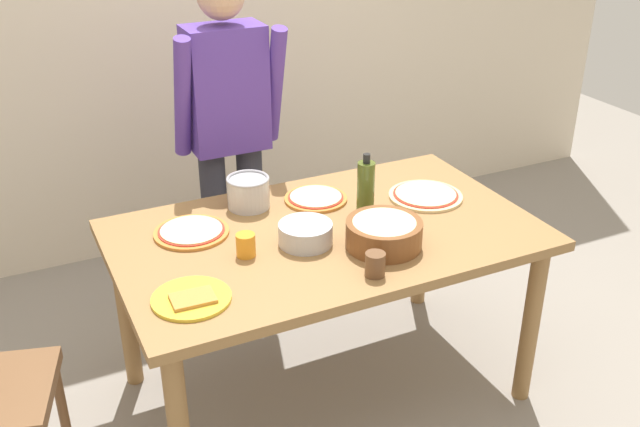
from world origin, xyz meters
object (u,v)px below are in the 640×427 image
Objects in this scene: dining_table at (326,251)px; cup_small_brown at (375,264)px; person_cook at (229,129)px; olive_oil_bottle at (366,188)px; steel_pot at (248,192)px; popcorn_bowl at (384,231)px; cup_orange at (246,245)px; pizza_second_cooked at (316,198)px; pizza_raw_on_board at (426,195)px; pizza_cooked_on_tray at (191,232)px; mixing_bowl_steel at (306,234)px; plate_with_slice at (192,298)px.

cup_small_brown reaches higher than dining_table.
person_cook reaches higher than dining_table.
olive_oil_bottle is 0.48m from steel_pot.
popcorn_bowl is 1.09× the size of olive_oil_bottle.
cup_orange is 0.47m from cup_small_brown.
steel_pot reaches higher than popcorn_bowl.
cup_orange reaches higher than pizza_second_cooked.
dining_table is 0.37m from cup_orange.
pizza_cooked_on_tray is (-0.97, 0.11, 0.00)m from pizza_raw_on_board.
dining_table is 18.82× the size of cup_orange.
mixing_bowl_steel is at bearing -78.17° from steel_pot.
pizza_second_cooked is at bearing 97.06° from popcorn_bowl.
person_cook is 0.68m from pizza_cooked_on_tray.
mixing_bowl_steel reaches higher than pizza_cooked_on_tray.
steel_pot reaches higher than dining_table.
person_cook is at bearing 132.72° from pizza_raw_on_board.
popcorn_bowl is 3.29× the size of cup_orange.
olive_oil_bottle is at bearing -175.34° from pizza_raw_on_board.
cup_small_brown reaches higher than pizza_second_cooked.
person_cook is 6.22× the size of pizza_second_cooked.
pizza_raw_on_board is 0.86m from cup_orange.
pizza_second_cooked is at bearing -12.89° from steel_pot.
olive_oil_bottle is (0.67, -0.14, 0.10)m from pizza_cooked_on_tray.
pizza_raw_on_board is 1.20× the size of olive_oil_bottle.
cup_orange and cup_small_brown have the same top height.
plate_with_slice is 0.33m from cup_orange.
dining_table is 0.29m from popcorn_bowl.
dining_table is at bearing -59.36° from steel_pot.
person_cook is 0.56m from pizza_second_cooked.
dining_table is 5.20× the size of pizza_raw_on_board.
pizza_raw_on_board is 0.98m from pizza_cooked_on_tray.
cup_small_brown is (0.01, -0.36, 0.13)m from dining_table.
olive_oil_bottle is (0.80, 0.30, 0.11)m from plate_with_slice.
cup_small_brown is (0.48, -0.56, 0.03)m from pizza_cooked_on_tray.
pizza_cooked_on_tray is at bearing 130.44° from cup_small_brown.
mixing_bowl_steel is at bearing -166.98° from pizza_raw_on_board.
person_cook is 0.83m from mixing_bowl_steel.
steel_pot is 0.71m from cup_small_brown.
dining_table is 0.81m from person_cook.
dining_table is at bearing -107.32° from pizza_second_cooked.
pizza_second_cooked is 0.26m from olive_oil_bottle.
pizza_raw_on_board is at bearing 42.07° from cup_small_brown.
pizza_raw_on_board is 1.77× the size of steel_pot.
popcorn_bowl is 0.62m from steel_pot.
person_cook is at bearing 111.43° from pizza_second_cooked.
plate_with_slice is at bearing -157.83° from dining_table.
cup_small_brown is at bearing -73.83° from steel_pot.
steel_pot is at bearing 122.18° from popcorn_bowl.
cup_orange is (-0.42, -0.31, 0.03)m from pizza_second_cooked.
popcorn_bowl is 1.61× the size of steel_pot.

